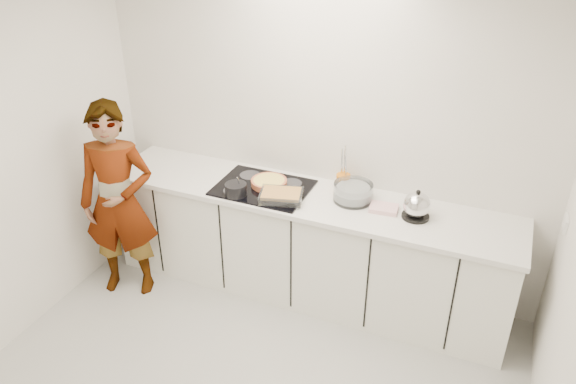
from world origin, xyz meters
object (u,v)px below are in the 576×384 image
at_px(saucepan, 236,189).
at_px(baking_dish, 281,195).
at_px(tart_dish, 269,182).
at_px(hob, 263,188).
at_px(kettle, 417,206).
at_px(utensil_crock, 343,183).
at_px(cook, 118,202).
at_px(mixing_bowl, 353,193).

relative_size(saucepan, baking_dish, 0.54).
xyz_separation_m(tart_dish, saucepan, (-0.17, -0.24, 0.02)).
xyz_separation_m(hob, kettle, (1.19, 0.03, 0.09)).
bearing_deg(utensil_crock, tart_dish, -163.33).
relative_size(kettle, cook, 0.15).
height_order(saucepan, cook, cook).
relative_size(hob, kettle, 2.94).
bearing_deg(kettle, saucepan, -170.45).
relative_size(hob, tart_dish, 1.96).
relative_size(hob, saucepan, 3.66).
distance_m(saucepan, mixing_bowl, 0.88).
xyz_separation_m(saucepan, mixing_bowl, (0.84, 0.29, 0.00)).
relative_size(saucepan, utensil_crock, 1.44).
height_order(hob, baking_dish, baking_dish).
relative_size(baking_dish, kettle, 1.50).
distance_m(baking_dish, kettle, 0.99).
distance_m(kettle, utensil_crock, 0.63).
bearing_deg(utensil_crock, kettle, -16.68).
height_order(mixing_bowl, kettle, kettle).
relative_size(utensil_crock, cook, 0.08).
bearing_deg(mixing_bowl, hob, -172.48).
relative_size(hob, utensil_crock, 5.26).
distance_m(tart_dish, kettle, 1.16).
xyz_separation_m(hob, tart_dish, (0.03, 0.04, 0.03)).
xyz_separation_m(baking_dish, utensil_crock, (0.37, 0.33, 0.02)).
height_order(hob, saucepan, saucepan).
bearing_deg(mixing_bowl, baking_dish, -156.10).
xyz_separation_m(mixing_bowl, kettle, (0.49, -0.06, 0.03)).
distance_m(tart_dish, baking_dish, 0.25).
xyz_separation_m(hob, mixing_bowl, (0.70, 0.09, 0.06)).
xyz_separation_m(tart_dish, utensil_crock, (0.55, 0.17, 0.03)).
relative_size(hob, mixing_bowl, 1.85).
bearing_deg(utensil_crock, cook, -156.45).
height_order(mixing_bowl, utensil_crock, same).
bearing_deg(baking_dish, hob, 149.19).
xyz_separation_m(baking_dish, kettle, (0.98, 0.15, 0.05)).
distance_m(tart_dish, cook, 1.19).
distance_m(mixing_bowl, utensil_crock, 0.17).
bearing_deg(saucepan, mixing_bowl, 18.82).
height_order(saucepan, kettle, kettle).
relative_size(tart_dish, cook, 0.22).
height_order(baking_dish, utensil_crock, utensil_crock).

